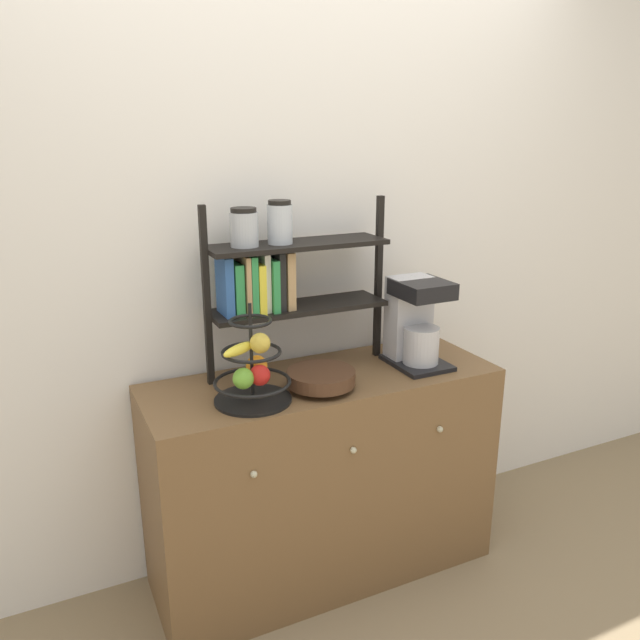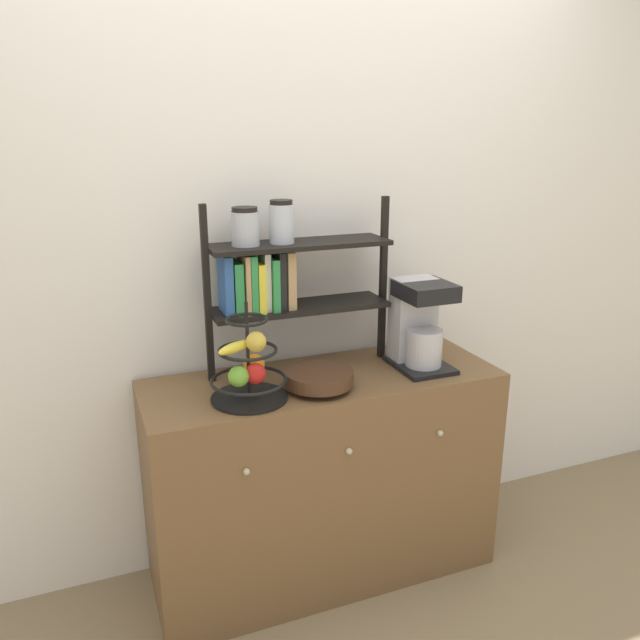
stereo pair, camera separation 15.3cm
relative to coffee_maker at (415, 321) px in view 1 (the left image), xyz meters
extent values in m
plane|color=#847051|center=(-0.39, -0.22, -1.03)|extent=(12.00, 12.00, 0.00)
cube|color=silver|center=(-0.39, 0.30, 0.27)|extent=(7.00, 0.05, 2.60)
cube|color=brown|center=(-0.39, 0.02, -0.60)|extent=(1.36, 0.48, 0.86)
sphere|color=#B2AD8C|center=(-0.77, -0.23, -0.36)|extent=(0.02, 0.02, 0.02)
sphere|color=#B2AD8C|center=(-0.39, -0.23, -0.36)|extent=(0.02, 0.02, 0.02)
sphere|color=#B2AD8C|center=(-0.02, -0.23, -0.36)|extent=(0.02, 0.02, 0.02)
cube|color=black|center=(0.00, -0.03, -0.17)|extent=(0.20, 0.26, 0.02)
cube|color=#B7B7BC|center=(0.00, 0.05, 0.01)|extent=(0.17, 0.10, 0.33)
cylinder|color=#B7B7BC|center=(0.00, -0.05, -0.08)|extent=(0.14, 0.14, 0.15)
cube|color=black|center=(0.00, -0.04, 0.14)|extent=(0.19, 0.21, 0.06)
cylinder|color=black|center=(-0.71, -0.07, -0.17)|extent=(0.27, 0.27, 0.01)
cylinder|color=black|center=(-0.71, -0.07, 0.01)|extent=(0.01, 0.01, 0.34)
torus|color=black|center=(-0.71, -0.07, -0.10)|extent=(0.27, 0.27, 0.01)
torus|color=black|center=(-0.71, -0.07, 0.01)|extent=(0.21, 0.21, 0.01)
torus|color=black|center=(-0.71, -0.07, 0.12)|extent=(0.15, 0.15, 0.01)
sphere|color=red|center=(-0.70, -0.11, -0.07)|extent=(0.07, 0.07, 0.07)
sphere|color=#6BAD33|center=(-0.76, -0.11, -0.07)|extent=(0.07, 0.07, 0.07)
sphere|color=orange|center=(-0.68, -0.03, -0.06)|extent=(0.08, 0.08, 0.08)
ellipsoid|color=yellow|center=(-0.76, -0.09, 0.03)|extent=(0.15, 0.11, 0.04)
sphere|color=gold|center=(-0.69, -0.10, 0.04)|extent=(0.07, 0.07, 0.07)
cylinder|color=#422819|center=(-0.45, -0.08, -0.16)|extent=(0.14, 0.14, 0.02)
cylinder|color=#422819|center=(-0.45, -0.08, -0.13)|extent=(0.25, 0.25, 0.05)
cube|color=black|center=(-0.80, 0.14, 0.15)|extent=(0.02, 0.02, 0.66)
cube|color=black|center=(-0.09, 0.14, 0.15)|extent=(0.02, 0.02, 0.66)
cube|color=black|center=(-0.44, 0.14, 0.07)|extent=(0.68, 0.20, 0.02)
cube|color=black|center=(-0.44, 0.14, 0.32)|extent=(0.68, 0.20, 0.02)
cube|color=#2D599E|center=(-0.73, 0.14, 0.19)|extent=(0.03, 0.13, 0.21)
cube|color=#2D8C47|center=(-0.69, 0.14, 0.18)|extent=(0.03, 0.14, 0.19)
cube|color=tan|center=(-0.66, 0.14, 0.19)|extent=(0.02, 0.16, 0.21)
cube|color=#2D8C47|center=(-0.64, 0.14, 0.19)|extent=(0.02, 0.16, 0.21)
cube|color=yellow|center=(-0.61, 0.14, 0.17)|extent=(0.03, 0.16, 0.18)
cube|color=white|center=(-0.58, 0.14, 0.19)|extent=(0.02, 0.12, 0.21)
cube|color=#2D8C47|center=(-0.56, 0.14, 0.18)|extent=(0.03, 0.16, 0.19)
cube|color=black|center=(-0.53, 0.14, 0.19)|extent=(0.03, 0.12, 0.21)
cube|color=tan|center=(-0.49, 0.14, 0.19)|extent=(0.03, 0.13, 0.21)
cylinder|color=#ADB2B7|center=(-0.65, 0.14, 0.39)|extent=(0.10, 0.10, 0.12)
cylinder|color=black|center=(-0.65, 0.14, 0.46)|extent=(0.09, 0.09, 0.02)
cylinder|color=silver|center=(-0.51, 0.14, 0.40)|extent=(0.09, 0.09, 0.14)
cylinder|color=black|center=(-0.51, 0.14, 0.48)|extent=(0.08, 0.08, 0.02)
camera|label=1|loc=(-1.36, -1.96, 0.73)|focal=35.00mm
camera|label=2|loc=(-1.22, -2.02, 0.73)|focal=35.00mm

